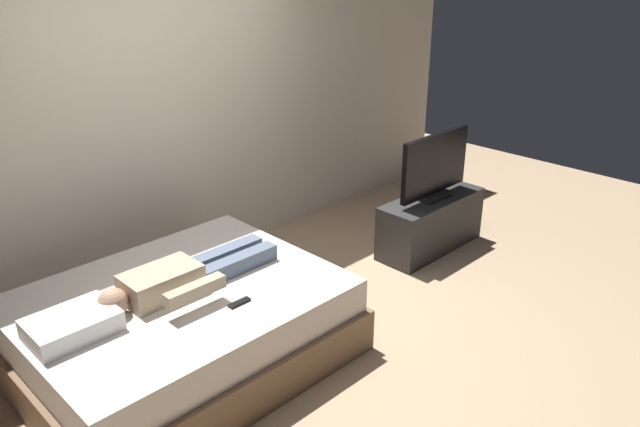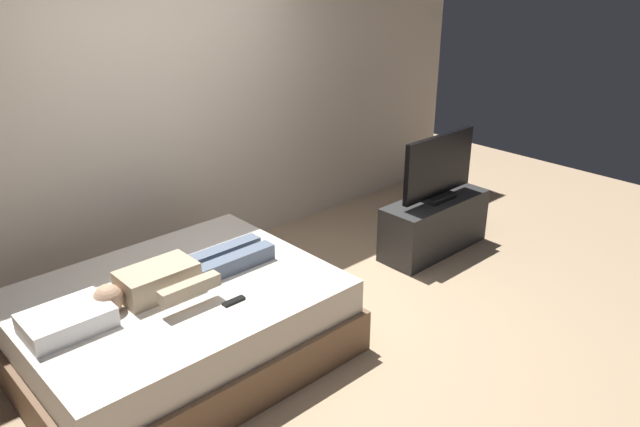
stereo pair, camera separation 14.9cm
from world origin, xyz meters
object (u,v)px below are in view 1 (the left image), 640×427
at_px(bed, 182,327).
at_px(tv_stand, 431,223).
at_px(pillow, 72,325).
at_px(remote, 239,303).
at_px(person, 181,278).
at_px(tv, 435,168).

bearing_deg(bed, tv_stand, -3.12).
xyz_separation_m(pillow, remote, (0.87, -0.41, -0.05)).
xyz_separation_m(person, tv, (2.54, -0.14, 0.16)).
xyz_separation_m(bed, remote, (0.18, -0.41, 0.29)).
bearing_deg(person, remote, -69.53).
xyz_separation_m(person, remote, (0.15, -0.40, -0.07)).
xyz_separation_m(tv_stand, tv, (-0.00, 0.00, 0.53)).
bearing_deg(tv, pillow, 177.54).
distance_m(person, tv, 2.55).
bearing_deg(person, tv_stand, -3.11).
relative_size(bed, tv_stand, 1.84).
xyz_separation_m(bed, tv, (2.57, -0.14, 0.52)).
distance_m(pillow, remote, 0.96).
bearing_deg(tv_stand, pillow, 177.54).
xyz_separation_m(pillow, tv_stand, (3.26, -0.14, -0.35)).
relative_size(remote, tv_stand, 0.14).
relative_size(person, tv, 1.43).
bearing_deg(remote, bed, 113.89).
height_order(pillow, tv, tv).
bearing_deg(bed, pillow, 180.00).
height_order(bed, remote, remote).
bearing_deg(tv, tv_stand, 0.00).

